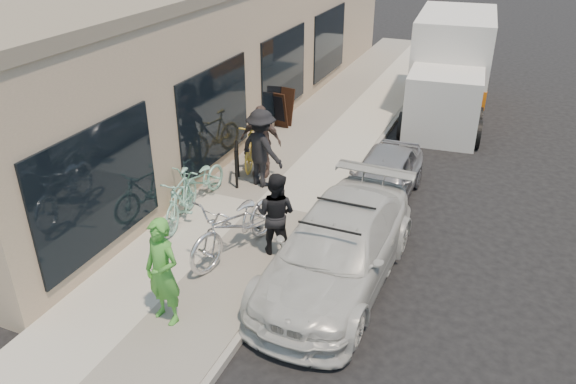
% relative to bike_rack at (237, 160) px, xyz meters
% --- Properties ---
extents(ground, '(120.00, 120.00, 0.00)m').
position_rel_bike_rack_xyz_m(ground, '(2.82, -3.71, -0.70)').
color(ground, black).
rests_on(ground, ground).
extents(sidewalk, '(3.00, 34.00, 0.15)m').
position_rel_bike_rack_xyz_m(sidewalk, '(0.82, -0.71, -0.63)').
color(sidewalk, '#A5A194').
rests_on(sidewalk, ground).
extents(curb, '(0.12, 34.00, 0.13)m').
position_rel_bike_rack_xyz_m(curb, '(2.37, -0.71, -0.64)').
color(curb, gray).
rests_on(curb, ground).
extents(storefront, '(3.60, 20.00, 4.22)m').
position_rel_bike_rack_xyz_m(storefront, '(-2.42, 4.28, 1.42)').
color(storefront, tan).
rests_on(storefront, ground).
extents(bike_rack, '(0.31, 0.60, 0.92)m').
position_rel_bike_rack_xyz_m(bike_rack, '(0.00, 0.00, 0.00)').
color(bike_rack, black).
rests_on(bike_rack, sidewalk).
extents(sandwich_board, '(0.72, 0.73, 1.05)m').
position_rel_bike_rack_xyz_m(sandwich_board, '(-0.56, 3.72, -0.01)').
color(sandwich_board, black).
rests_on(sandwich_board, sidewalk).
extents(sedan_white, '(1.98, 4.61, 1.37)m').
position_rel_bike_rack_xyz_m(sedan_white, '(3.23, -2.53, -0.04)').
color(sedan_white, beige).
rests_on(sedan_white, ground).
extents(sedan_silver, '(1.34, 3.31, 1.13)m').
position_rel_bike_rack_xyz_m(sedan_silver, '(3.23, 0.72, -0.14)').
color(sedan_silver, '#939297').
rests_on(sedan_silver, ground).
extents(moving_truck, '(2.69, 6.08, 2.91)m').
position_rel_bike_rack_xyz_m(moving_truck, '(3.59, 7.35, 0.59)').
color(moving_truck, silver).
rests_on(moving_truck, ground).
extents(tandem_bike, '(1.35, 2.45, 1.22)m').
position_rel_bike_rack_xyz_m(tandem_bike, '(1.35, -2.62, 0.06)').
color(tandem_bike, silver).
rests_on(tandem_bike, sidewalk).
extents(woman_rider, '(0.72, 0.55, 1.75)m').
position_rel_bike_rack_xyz_m(woman_rider, '(1.19, -4.66, 0.32)').
color(woman_rider, green).
rests_on(woman_rider, sidewalk).
extents(man_standing, '(0.77, 0.60, 1.59)m').
position_rel_bike_rack_xyz_m(man_standing, '(1.97, -2.28, 0.24)').
color(man_standing, black).
rests_on(man_standing, sidewalk).
extents(cruiser_bike_a, '(0.84, 1.79, 1.04)m').
position_rel_bike_rack_xyz_m(cruiser_bike_a, '(-0.21, -1.99, -0.03)').
color(cruiser_bike_a, '#81C1AA').
rests_on(cruiser_bike_a, sidewalk).
extents(cruiser_bike_b, '(0.75, 1.81, 0.93)m').
position_rel_bike_rack_xyz_m(cruiser_bike_b, '(-0.32, -1.11, -0.09)').
color(cruiser_bike_b, '#81C1AA').
rests_on(cruiser_bike_b, sidewalk).
extents(cruiser_bike_c, '(0.93, 1.98, 1.15)m').
position_rel_bike_rack_xyz_m(cruiser_bike_c, '(-0.07, 1.08, 0.02)').
color(cruiser_bike_c, yellow).
rests_on(cruiser_bike_c, sidewalk).
extents(bystander_a, '(1.31, 1.01, 1.79)m').
position_rel_bike_rack_xyz_m(bystander_a, '(0.57, 0.12, 0.34)').
color(bystander_a, black).
rests_on(bystander_a, sidewalk).
extents(bystander_b, '(1.01, 0.45, 1.70)m').
position_rel_bike_rack_xyz_m(bystander_b, '(0.33, 0.60, 0.30)').
color(bystander_b, brown).
rests_on(bystander_b, sidewalk).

